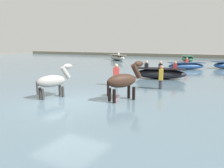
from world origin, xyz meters
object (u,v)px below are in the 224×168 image
(boat_far_offshore, at_px, (160,73))
(person_onlooker_left, at_px, (116,77))
(horse_trailing_grey, at_px, (53,82))
(boat_mid_outer, at_px, (188,59))
(boat_distant_east, at_px, (186,66))
(person_onlooker_right, at_px, (161,80))
(horse_lead_dark_bay, at_px, (123,82))
(boat_near_port, at_px, (117,57))

(boat_far_offshore, xyz_separation_m, person_onlooker_left, (-1.46, -3.63, 0.10))
(horse_trailing_grey, relative_size, boat_far_offshore, 0.51)
(boat_mid_outer, xyz_separation_m, boat_distant_east, (1.48, -9.25, -0.08))
(boat_distant_east, bearing_deg, person_onlooker_right, -87.09)
(horse_lead_dark_bay, height_order, horse_trailing_grey, horse_lead_dark_bay)
(horse_lead_dark_bay, distance_m, person_onlooker_right, 3.09)
(boat_distant_east, bearing_deg, person_onlooker_left, -100.63)
(boat_far_offshore, height_order, person_onlooker_right, person_onlooker_right)
(horse_trailing_grey, relative_size, boat_near_port, 0.47)
(boat_far_offshore, distance_m, boat_near_port, 17.83)
(boat_mid_outer, relative_size, person_onlooker_left, 2.42)
(boat_far_offshore, xyz_separation_m, boat_mid_outer, (-0.97, 16.08, 0.03))
(boat_far_offshore, xyz_separation_m, person_onlooker_right, (1.03, -3.43, 0.10))
(horse_trailing_grey, height_order, boat_mid_outer, horse_trailing_grey)
(boat_mid_outer, xyz_separation_m, person_onlooker_right, (2.00, -19.51, 0.07))
(boat_near_port, height_order, person_onlooker_left, boat_near_port)
(horse_lead_dark_bay, bearing_deg, boat_far_offshore, 92.89)
(boat_near_port, relative_size, person_onlooker_left, 2.38)
(boat_near_port, xyz_separation_m, person_onlooker_left, (9.11, -18.00, 0.06))
(person_onlooker_left, bearing_deg, boat_distant_east, 79.37)
(horse_lead_dark_bay, distance_m, boat_far_offshore, 6.45)
(horse_lead_dark_bay, relative_size, horse_trailing_grey, 1.09)
(horse_lead_dark_bay, bearing_deg, boat_near_port, 117.65)
(boat_far_offshore, xyz_separation_m, boat_near_port, (-10.57, 14.37, 0.04))
(boat_distant_east, bearing_deg, horse_lead_dark_bay, -90.79)
(boat_near_port, bearing_deg, person_onlooker_right, -56.91)
(horse_lead_dark_bay, xyz_separation_m, person_onlooker_left, (-1.78, 2.80, -0.31))
(boat_distant_east, relative_size, person_onlooker_right, 2.13)
(boat_near_port, height_order, boat_distant_east, boat_near_port)
(boat_far_offshore, relative_size, boat_distant_east, 1.03)
(boat_far_offshore, height_order, boat_near_port, boat_near_port)
(boat_near_port, relative_size, person_onlooker_right, 2.38)
(horse_lead_dark_bay, xyz_separation_m, boat_far_offshore, (-0.32, 6.43, -0.41))
(horse_lead_dark_bay, relative_size, boat_distant_east, 0.57)
(boat_far_offshore, bearing_deg, horse_trailing_grey, -108.94)
(boat_near_port, xyz_separation_m, boat_mid_outer, (9.60, 1.72, -0.00))
(horse_trailing_grey, distance_m, boat_far_offshore, 7.88)
(person_onlooker_right, bearing_deg, horse_lead_dark_bay, -103.21)
(boat_near_port, distance_m, boat_mid_outer, 9.75)
(boat_near_port, height_order, person_onlooker_right, boat_near_port)
(boat_mid_outer, bearing_deg, horse_trailing_grey, -93.85)
(horse_lead_dark_bay, xyz_separation_m, boat_near_port, (-10.89, 20.80, -0.38))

